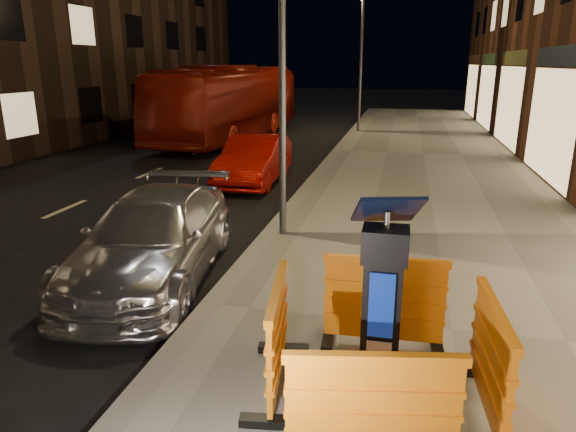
% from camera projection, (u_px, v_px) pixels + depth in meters
% --- Properties ---
extents(ground_plane, '(120.00, 120.00, 0.00)m').
position_uv_depth(ground_plane, '(211.00, 314.00, 6.70)').
color(ground_plane, black).
rests_on(ground_plane, ground).
extents(sidewalk, '(6.00, 60.00, 0.15)m').
position_uv_depth(sidewalk, '(451.00, 335.00, 6.04)').
color(sidewalk, gray).
rests_on(sidewalk, ground).
extents(kerb, '(0.30, 60.00, 0.15)m').
position_uv_depth(kerb, '(211.00, 309.00, 6.67)').
color(kerb, slate).
rests_on(kerb, ground).
extents(parking_kiosk, '(0.65, 0.65, 1.87)m').
position_uv_depth(parking_kiosk, '(382.00, 307.00, 4.52)').
color(parking_kiosk, black).
rests_on(parking_kiosk, sidewalk).
extents(barrier_front, '(1.42, 0.79, 1.04)m').
position_uv_depth(barrier_front, '(372.00, 417.00, 3.75)').
color(barrier_front, orange).
rests_on(barrier_front, sidewalk).
extents(barrier_back, '(1.36, 0.62, 1.04)m').
position_uv_depth(barrier_back, '(384.00, 303.00, 5.52)').
color(barrier_back, orange).
rests_on(barrier_back, sidewalk).
extents(barrier_kerbside, '(0.73, 1.40, 1.04)m').
position_uv_depth(barrier_kerbside, '(277.00, 337.00, 4.84)').
color(barrier_kerbside, orange).
rests_on(barrier_kerbside, sidewalk).
extents(barrier_bldgside, '(0.64, 1.37, 1.04)m').
position_uv_depth(barrier_bldgside, '(490.00, 362.00, 4.44)').
color(barrier_bldgside, orange).
rests_on(barrier_bldgside, sidewalk).
extents(car_silver, '(2.37, 4.57, 1.27)m').
position_uv_depth(car_silver, '(157.00, 277.00, 7.86)').
color(car_silver, silver).
rests_on(car_silver, ground).
extents(car_red, '(1.47, 3.91, 1.27)m').
position_uv_depth(car_red, '(255.00, 182.00, 14.02)').
color(car_red, '#8E0A05').
rests_on(car_red, ground).
extents(bus_doubledecker, '(3.20, 11.07, 3.05)m').
position_uv_depth(bus_doubledecker, '(232.00, 139.00, 22.07)').
color(bus_doubledecker, maroon).
rests_on(bus_doubledecker, ground).
extents(street_lamp_mid, '(0.12, 0.12, 6.00)m').
position_uv_depth(street_lamp_mid, '(282.00, 63.00, 8.54)').
color(street_lamp_mid, '#3F3F44').
rests_on(street_lamp_mid, sidewalk).
extents(street_lamp_far, '(0.12, 0.12, 6.00)m').
position_uv_depth(street_lamp_far, '(361.00, 62.00, 22.55)').
color(street_lamp_far, '#3F3F44').
rests_on(street_lamp_far, sidewalk).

